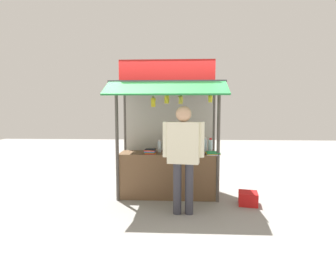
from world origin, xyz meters
TOP-DOWN VIEW (x-y plane):
  - ground_plane at (0.00, 0.00)m, footprint 20.00×20.00m
  - stall_counter at (0.00, 0.00)m, footprint 1.84×0.56m
  - stall_structure at (0.00, 0.11)m, footprint 2.04×1.47m
  - water_bottle_mid_left at (0.67, 0.02)m, footprint 0.07×0.07m
  - water_bottle_front_left at (0.72, 0.15)m, footprint 0.08×0.08m
  - water_bottle_far_right at (0.82, 0.06)m, footprint 0.08×0.08m
  - water_bottle_back_right at (-0.17, 0.05)m, footprint 0.07×0.07m
  - magazine_stack_rear_center at (-0.33, -0.12)m, footprint 0.23×0.28m
  - magazine_stack_back_left at (0.55, -0.12)m, footprint 0.27×0.27m
  - magazine_stack_left at (0.84, -0.18)m, footprint 0.27×0.31m
  - banana_bunch_rightmost at (-0.24, -0.38)m, footprint 0.11×0.11m
  - banana_bunch_inner_left at (0.24, -0.38)m, footprint 0.10×0.11m
  - banana_bunch_inner_right at (-0.00, -0.38)m, footprint 0.10×0.10m
  - banana_bunch_leftmost at (0.75, -0.38)m, footprint 0.10×0.10m
  - vendor_person at (0.29, -0.88)m, footprint 0.66×0.28m
  - plastic_crate at (1.44, -0.41)m, footprint 0.38×0.38m

SIDE VIEW (x-z plane):
  - ground_plane at x=0.00m, z-range 0.00..0.00m
  - plastic_crate at x=1.44m, z-range 0.00..0.23m
  - stall_counter at x=0.00m, z-range 0.00..0.86m
  - magazine_stack_left at x=0.84m, z-range 0.86..0.90m
  - magazine_stack_back_left at x=0.55m, z-range 0.86..0.91m
  - magazine_stack_rear_center at x=-0.33m, z-range 0.86..0.94m
  - water_bottle_mid_left at x=0.67m, z-range 0.85..1.08m
  - water_bottle_back_right at x=-0.17m, z-range 0.85..1.09m
  - water_bottle_far_right at x=0.82m, z-range 0.85..1.13m
  - water_bottle_front_left at x=0.72m, z-range 0.85..1.13m
  - vendor_person at x=0.29m, z-range 0.18..1.91m
  - stall_structure at x=0.00m, z-range 0.25..2.78m
  - banana_bunch_rightmost at x=-0.24m, z-range 1.64..1.97m
  - banana_bunch_inner_left at x=0.24m, z-range 1.71..1.99m
  - banana_bunch_inner_right at x=0.00m, z-range 1.72..1.99m
  - banana_bunch_leftmost at x=0.75m, z-range 1.74..1.99m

